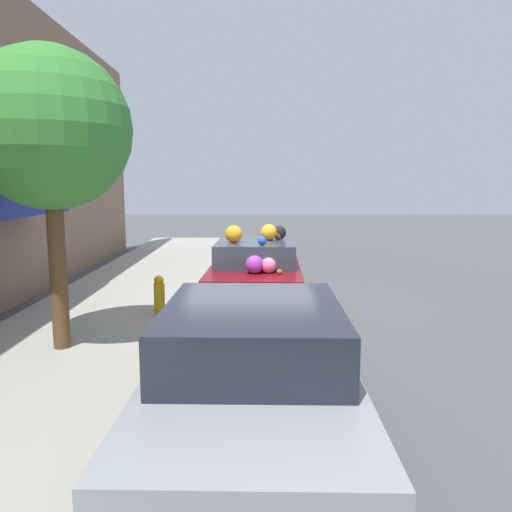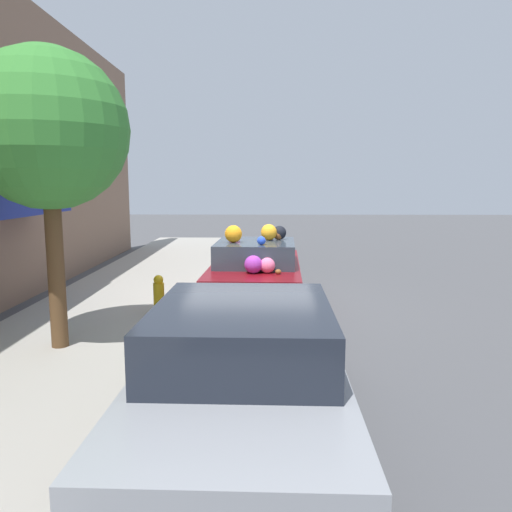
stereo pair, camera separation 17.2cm
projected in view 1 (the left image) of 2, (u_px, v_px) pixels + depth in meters
name	position (u px, v px, depth m)	size (l,w,h in m)	color
ground_plane	(250.00, 307.00, 10.13)	(60.00, 60.00, 0.00)	#4C4C4F
sidewalk_curb	(117.00, 304.00, 10.11)	(24.00, 3.20, 0.11)	#9E998E
street_tree	(50.00, 131.00, 6.85)	(2.24, 2.24, 4.24)	brown
fire_hydrant	(159.00, 294.00, 9.22)	(0.20, 0.20, 0.70)	gold
art_car	(256.00, 271.00, 9.99)	(4.03, 1.88, 1.69)	maroon
parked_car_plain	(253.00, 369.00, 4.80)	(4.47, 1.94, 1.38)	gray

